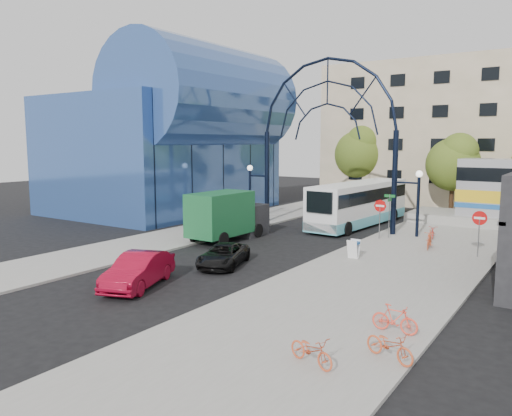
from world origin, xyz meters
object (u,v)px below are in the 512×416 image
Objects in this scene: sandwich_board at (354,247)px; tree_north_b at (361,152)px; gateway_arch at (327,109)px; stop_sign at (380,209)px; city_bus at (359,203)px; bike_far_b at (395,319)px; tree_north_a at (455,161)px; do_not_enter_sign at (479,223)px; street_name_sign at (389,207)px; black_suv at (223,255)px; bike_far_c at (311,350)px; bike_near_a at (433,232)px; bike_near_b at (429,240)px; green_truck at (228,216)px; red_sedan at (138,270)px; bike_far_a at (390,345)px.

sandwich_board is 0.12× the size of tree_north_b.
gateway_arch is 5.46× the size of stop_sign.
gateway_arch is 16.72m from tree_north_b.
gateway_arch is 1.70× the size of tree_north_b.
bike_far_b is (9.33, -19.73, -1.11)m from city_bus.
stop_sign is 0.36× the size of tree_north_a.
do_not_enter_sign is 16.86m from tree_north_a.
tree_north_b reaches higher than street_name_sign.
tree_north_b is 2.00× the size of black_suv.
sandwich_board reaches higher than bike_far_c.
black_suv is at bearing -111.89° from street_name_sign.
stop_sign is 6.51m from do_not_enter_sign.
bike_near_a is at bearing 75.95° from sandwich_board.
bike_near_b is (7.68, 9.45, 0.10)m from black_suv.
green_truck is at bearing -169.69° from bike_near_b.
do_not_enter_sign reaches higher than bike_near_a.
gateway_arch is at bearing 149.70° from bike_near_b.
tree_north_b is at bearing 25.43° from bike_far_b.
city_bus is 6.70× the size of bike_near_b.
gateway_arch reaches higher than street_name_sign.
gateway_arch is at bearing 74.17° from black_suv.
green_truck is at bearing -145.49° from street_name_sign.
tree_north_a is 0.59× the size of city_bus.
tree_north_b is at bearing 117.65° from street_name_sign.
red_sedan reaches higher than bike_far_a.
tree_north_b is at bearing 103.68° from gateway_arch.
bike_near_b is at bearing -93.96° from bike_near_a.
green_truck is at bearing 71.20° from bike_far_a.
do_not_enter_sign is at bearing -17.88° from stop_sign.
tree_north_a is (-4.88, 15.93, 2.63)m from do_not_enter_sign.
red_sedan is at bearing -129.13° from do_not_enter_sign.
stop_sign is 0.89× the size of street_name_sign.
tree_north_b is 5.24× the size of bike_far_b.
black_suv is 11.97m from bike_far_c.
sandwich_board is at bearing -82.43° from stop_sign.
bike_near_a is at bearing 35.48° from stop_sign.
sandwich_board reaches higher than bike_far_a.
do_not_enter_sign reaches higher than red_sedan.
stop_sign is 0.74m from street_name_sign.
red_sedan is at bearing 95.15° from bike_far_b.
bike_near_b is 13.90m from bike_far_b.
bike_near_b is 1.16× the size of bike_far_b.
green_truck is 1.55× the size of black_suv.
street_name_sign is at bearing 21.18° from bike_far_b.
bike_far_c is (8.19, -23.31, -1.15)m from city_bus.
sandwich_board is at bearing 38.74° from red_sedan.
tree_north_a is at bearing 81.73° from bike_near_a.
street_name_sign is at bearing 39.44° from bike_far_a.
tree_north_a is at bearing 58.89° from black_suv.
bike_far_c is at bearing 163.73° from bike_far_b.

